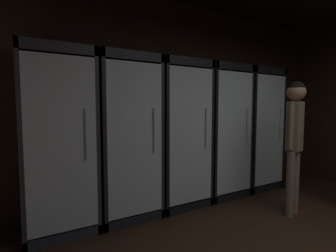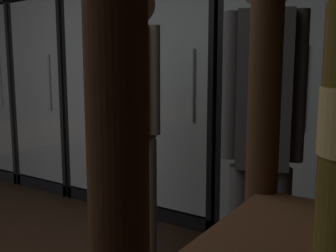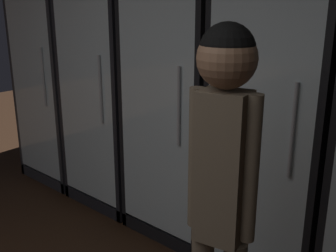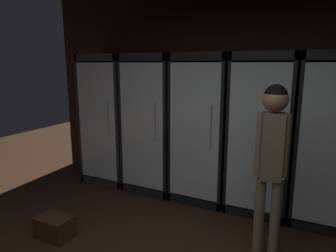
% 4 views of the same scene
% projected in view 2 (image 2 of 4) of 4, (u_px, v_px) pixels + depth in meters
% --- Properties ---
extents(wall_back, '(6.00, 0.06, 2.80)m').
position_uv_depth(wall_back, '(174.00, 43.00, 3.38)').
color(wall_back, black).
rests_on(wall_back, ground).
extents(cooler_far_left, '(0.72, 0.58, 1.92)m').
position_uv_depth(cooler_far_left, '(17.00, 90.00, 4.25)').
color(cooler_far_left, '#2B2B30').
rests_on(cooler_far_left, ground).
extents(cooler_left, '(0.72, 0.58, 1.92)m').
position_uv_depth(cooler_left, '(63.00, 93.00, 3.84)').
color(cooler_left, black).
rests_on(cooler_left, ground).
extents(cooler_center, '(0.72, 0.58, 1.92)m').
position_uv_depth(cooler_center, '(119.00, 96.00, 3.43)').
color(cooler_center, black).
rests_on(cooler_center, ground).
extents(cooler_right, '(0.72, 0.58, 1.92)m').
position_uv_depth(cooler_right, '(190.00, 98.00, 3.03)').
color(cooler_right, black).
rests_on(cooler_right, ground).
extents(cooler_far_right, '(0.72, 0.58, 1.92)m').
position_uv_depth(cooler_far_right, '(284.00, 102.00, 2.62)').
color(cooler_far_right, black).
rests_on(cooler_far_right, ground).
extents(shopper_near, '(0.27, 0.21, 1.62)m').
position_uv_depth(shopper_near, '(136.00, 91.00, 2.02)').
color(shopper_near, '#72604C').
rests_on(shopper_near, ground).
extents(shopper_far, '(0.29, 0.21, 1.61)m').
position_uv_depth(shopper_far, '(263.00, 105.00, 1.44)').
color(shopper_far, '#4C4C4C').
rests_on(shopper_far, ground).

